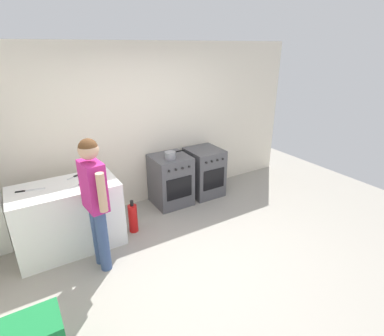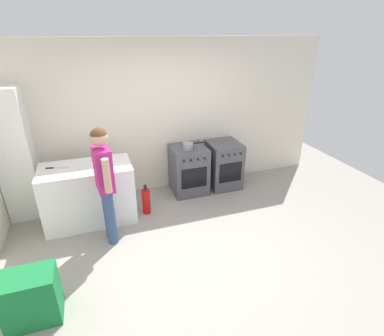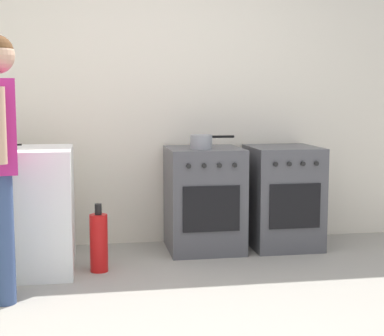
% 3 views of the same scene
% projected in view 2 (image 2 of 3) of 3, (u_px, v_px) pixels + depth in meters
% --- Properties ---
extents(ground_plane, '(8.00, 8.00, 0.00)m').
position_uv_depth(ground_plane, '(201.00, 248.00, 4.05)').
color(ground_plane, gray).
extents(back_wall, '(6.00, 0.10, 2.60)m').
position_uv_depth(back_wall, '(163.00, 118.00, 5.18)').
color(back_wall, silver).
rests_on(back_wall, ground).
extents(counter_unit, '(1.30, 0.70, 0.90)m').
position_uv_depth(counter_unit, '(89.00, 194.00, 4.50)').
color(counter_unit, white).
rests_on(counter_unit, ground).
extents(oven_left, '(0.60, 0.62, 0.85)m').
position_uv_depth(oven_left, '(189.00, 170.00, 5.33)').
color(oven_left, '#4C4C51').
rests_on(oven_left, ground).
extents(oven_right, '(0.56, 0.62, 0.85)m').
position_uv_depth(oven_right, '(224.00, 165.00, 5.52)').
color(oven_right, '#4C4C51').
rests_on(oven_right, ground).
extents(pot, '(0.36, 0.18, 0.11)m').
position_uv_depth(pot, '(188.00, 146.00, 5.04)').
color(pot, gray).
rests_on(pot, oven_left).
extents(knife_carving, '(0.33, 0.09, 0.01)m').
position_uv_depth(knife_carving, '(57.00, 168.00, 4.26)').
color(knife_carving, silver).
rests_on(knife_carving, counter_unit).
extents(knife_bread, '(0.34, 0.14, 0.01)m').
position_uv_depth(knife_bread, '(94.00, 168.00, 4.24)').
color(knife_bread, silver).
rests_on(knife_bread, counter_unit).
extents(knife_paring, '(0.20, 0.12, 0.01)m').
position_uv_depth(knife_paring, '(98.00, 159.00, 4.55)').
color(knife_paring, silver).
rests_on(knife_paring, counter_unit).
extents(person, '(0.24, 0.57, 1.63)m').
position_uv_depth(person, '(104.00, 177.00, 3.83)').
color(person, '#384C7A').
rests_on(person, ground).
extents(fire_extinguisher, '(0.13, 0.13, 0.50)m').
position_uv_depth(fire_extinguisher, '(146.00, 201.00, 4.75)').
color(fire_extinguisher, red).
rests_on(fire_extinguisher, ground).
extents(recycling_crate_lower, '(0.52, 0.36, 0.28)m').
position_uv_depth(recycling_crate_lower, '(34.00, 308.00, 3.02)').
color(recycling_crate_lower, '#197238').
rests_on(recycling_crate_lower, ground).
extents(recycling_crate_upper, '(0.52, 0.36, 0.28)m').
position_uv_depth(recycling_crate_upper, '(28.00, 287.00, 2.90)').
color(recycling_crate_upper, '#197238').
rests_on(recycling_crate_upper, recycling_crate_lower).
extents(larder_cabinet, '(0.48, 0.44, 2.00)m').
position_uv_depth(larder_cabinet, '(15.00, 156.00, 4.40)').
color(larder_cabinet, white).
rests_on(larder_cabinet, ground).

